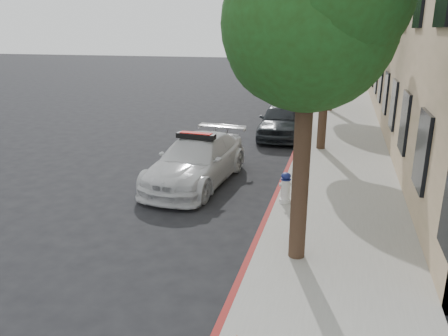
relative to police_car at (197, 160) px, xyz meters
name	(u,v)px	position (x,y,z in m)	size (l,w,h in m)	color
ground	(186,207)	(0.31, -1.78, -0.66)	(120.00, 120.00, 0.00)	black
sidewalk	(342,128)	(3.91, 8.22, -0.58)	(3.20, 50.00, 0.15)	gray
curb_strip	(306,126)	(2.37, 8.22, -0.58)	(0.12, 50.00, 0.15)	maroon
tree_near	(311,22)	(3.24, -3.80, 3.62)	(2.92, 2.82, 5.62)	black
tree_mid	(330,30)	(3.24, 4.20, 3.50)	(2.77, 2.64, 5.43)	black
tree_far	(336,25)	(3.24, 12.20, 3.73)	(3.10, 3.00, 5.81)	black
police_car	(197,160)	(0.00, 0.00, 0.00)	(2.19, 4.64, 1.46)	silver
parked_car_mid	(281,120)	(1.51, 6.20, 0.03)	(1.63, 4.04, 1.38)	#21252A
parked_car_far	(304,87)	(1.51, 16.47, 0.16)	(1.72, 4.94, 1.63)	#161E37
fire_hydrant	(286,188)	(2.66, -1.20, -0.14)	(0.32, 0.29, 0.76)	silver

